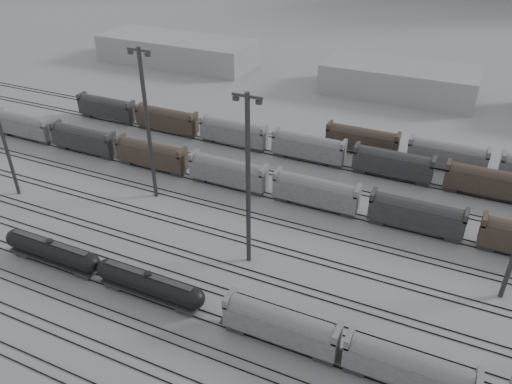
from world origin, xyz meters
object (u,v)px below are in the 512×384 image
at_px(tank_car_b, 149,284).
at_px(light_mast_c, 248,179).
at_px(light_mast_a, 1,132).
at_px(hopper_car_a, 281,324).
at_px(hopper_car_b, 409,367).
at_px(tank_car_a, 52,251).

distance_m(tank_car_b, light_mast_c, 19.36).
distance_m(light_mast_a, light_mast_c, 46.59).
xyz_separation_m(hopper_car_a, hopper_car_b, (15.08, 0.00, -0.03)).
height_order(tank_car_a, light_mast_c, light_mast_c).
xyz_separation_m(hopper_car_a, light_mast_a, (-56.94, 12.68, 9.17)).
height_order(tank_car_b, hopper_car_b, hopper_car_b).
bearing_deg(hopper_car_a, tank_car_a, 180.00).
relative_size(hopper_car_b, light_mast_a, 0.61).
bearing_deg(tank_car_a, hopper_car_b, 0.00).
relative_size(tank_car_a, hopper_car_a, 1.18).
bearing_deg(light_mast_c, tank_car_a, -153.42).
bearing_deg(tank_car_b, tank_car_a, 180.00).
height_order(hopper_car_a, light_mast_c, light_mast_c).
xyz_separation_m(tank_car_a, hopper_car_a, (36.15, 0.00, 0.76)).
bearing_deg(light_mast_a, tank_car_a, -31.38).
distance_m(tank_car_a, light_mast_a, 26.30).
height_order(tank_car_a, hopper_car_a, hopper_car_a).
distance_m(hopper_car_a, hopper_car_b, 15.08).
relative_size(hopper_car_b, light_mast_c, 0.54).
bearing_deg(hopper_car_a, light_mast_c, 128.85).
xyz_separation_m(tank_car_b, hopper_car_b, (34.13, 0.00, 0.75)).
relative_size(tank_car_a, light_mast_c, 0.65).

